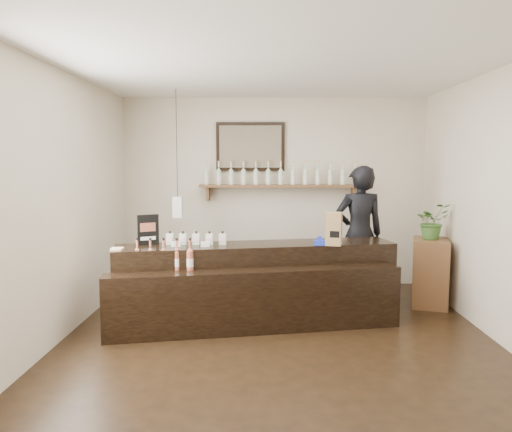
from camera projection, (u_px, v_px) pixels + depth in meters
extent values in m
plane|color=black|center=(278.00, 340.00, 5.18)|extent=(5.00, 5.00, 0.00)
plane|color=beige|center=(274.00, 192.00, 7.52)|extent=(4.50, 0.00, 4.50)
plane|color=beige|center=(293.00, 248.00, 2.55)|extent=(4.50, 0.00, 4.50)
plane|color=beige|center=(57.00, 206.00, 5.07)|extent=(0.00, 5.00, 5.00)
plane|color=beige|center=(503.00, 207.00, 5.00)|extent=(0.00, 5.00, 5.00)
plane|color=white|center=(279.00, 64.00, 4.88)|extent=(5.00, 5.00, 0.00)
cube|color=brown|center=(281.00, 186.00, 7.38)|extent=(2.40, 0.25, 0.04)
cube|color=brown|center=(208.00, 194.00, 7.43)|extent=(0.04, 0.20, 0.20)
cube|color=brown|center=(353.00, 194.00, 7.40)|extent=(0.04, 0.20, 0.20)
cube|color=black|center=(250.00, 147.00, 7.42)|extent=(1.02, 0.04, 0.72)
cube|color=#443D2C|center=(250.00, 147.00, 7.40)|extent=(0.92, 0.01, 0.62)
cube|color=white|center=(178.00, 207.00, 6.66)|extent=(0.12, 0.12, 0.28)
cylinder|color=black|center=(177.00, 143.00, 6.57)|extent=(0.01, 0.01, 1.41)
cylinder|color=silver|center=(206.00, 178.00, 7.38)|extent=(0.07, 0.07, 0.20)
cone|color=silver|center=(206.00, 169.00, 7.37)|extent=(0.07, 0.07, 0.05)
cylinder|color=silver|center=(206.00, 165.00, 7.36)|extent=(0.02, 0.02, 0.07)
cylinder|color=gold|center=(206.00, 162.00, 7.36)|extent=(0.03, 0.03, 0.02)
cylinder|color=white|center=(206.00, 179.00, 7.38)|extent=(0.07, 0.07, 0.09)
cylinder|color=silver|center=(219.00, 178.00, 7.38)|extent=(0.07, 0.07, 0.20)
cone|color=silver|center=(219.00, 169.00, 7.36)|extent=(0.07, 0.07, 0.05)
cylinder|color=silver|center=(219.00, 165.00, 7.36)|extent=(0.02, 0.02, 0.07)
cylinder|color=gold|center=(219.00, 162.00, 7.35)|extent=(0.03, 0.03, 0.02)
cylinder|color=white|center=(219.00, 179.00, 7.38)|extent=(0.07, 0.07, 0.09)
cylinder|color=silver|center=(231.00, 178.00, 7.37)|extent=(0.07, 0.07, 0.20)
cone|color=silver|center=(231.00, 169.00, 7.36)|extent=(0.07, 0.07, 0.05)
cylinder|color=silver|center=(231.00, 165.00, 7.35)|extent=(0.02, 0.02, 0.07)
cylinder|color=gold|center=(231.00, 162.00, 7.35)|extent=(0.03, 0.03, 0.02)
cylinder|color=white|center=(231.00, 179.00, 7.38)|extent=(0.07, 0.07, 0.09)
cylinder|color=silver|center=(243.00, 178.00, 7.37)|extent=(0.07, 0.07, 0.20)
cone|color=silver|center=(243.00, 169.00, 7.36)|extent=(0.07, 0.07, 0.05)
cylinder|color=silver|center=(243.00, 165.00, 7.35)|extent=(0.02, 0.02, 0.07)
cylinder|color=gold|center=(243.00, 162.00, 7.35)|extent=(0.03, 0.03, 0.02)
cylinder|color=white|center=(243.00, 179.00, 7.37)|extent=(0.07, 0.07, 0.09)
cylinder|color=silver|center=(256.00, 178.00, 7.37)|extent=(0.07, 0.07, 0.20)
cone|color=silver|center=(256.00, 169.00, 7.36)|extent=(0.07, 0.07, 0.05)
cylinder|color=silver|center=(256.00, 165.00, 7.35)|extent=(0.02, 0.02, 0.07)
cylinder|color=gold|center=(256.00, 162.00, 7.34)|extent=(0.03, 0.03, 0.02)
cylinder|color=white|center=(256.00, 179.00, 7.37)|extent=(0.07, 0.07, 0.09)
cylinder|color=silver|center=(268.00, 178.00, 7.37)|extent=(0.07, 0.07, 0.20)
cone|color=silver|center=(268.00, 169.00, 7.35)|extent=(0.07, 0.07, 0.05)
cylinder|color=silver|center=(268.00, 165.00, 7.35)|extent=(0.02, 0.02, 0.07)
cylinder|color=gold|center=(268.00, 162.00, 7.34)|extent=(0.03, 0.03, 0.02)
cylinder|color=white|center=(268.00, 179.00, 7.37)|extent=(0.07, 0.07, 0.09)
cylinder|color=silver|center=(281.00, 178.00, 7.36)|extent=(0.07, 0.07, 0.20)
cone|color=silver|center=(281.00, 169.00, 7.35)|extent=(0.07, 0.07, 0.05)
cylinder|color=silver|center=(281.00, 165.00, 7.34)|extent=(0.02, 0.02, 0.07)
cylinder|color=gold|center=(281.00, 162.00, 7.34)|extent=(0.03, 0.03, 0.02)
cylinder|color=white|center=(281.00, 179.00, 7.37)|extent=(0.07, 0.07, 0.09)
cylinder|color=silver|center=(293.00, 178.00, 7.36)|extent=(0.07, 0.07, 0.20)
cone|color=silver|center=(293.00, 169.00, 7.35)|extent=(0.07, 0.07, 0.05)
cylinder|color=silver|center=(293.00, 165.00, 7.34)|extent=(0.02, 0.02, 0.07)
cylinder|color=gold|center=(293.00, 162.00, 7.34)|extent=(0.03, 0.03, 0.02)
cylinder|color=white|center=(293.00, 179.00, 7.36)|extent=(0.07, 0.07, 0.09)
cylinder|color=silver|center=(305.00, 178.00, 7.36)|extent=(0.07, 0.07, 0.20)
cone|color=silver|center=(306.00, 169.00, 7.34)|extent=(0.07, 0.07, 0.05)
cylinder|color=silver|center=(306.00, 165.00, 7.34)|extent=(0.02, 0.02, 0.07)
cylinder|color=gold|center=(306.00, 162.00, 7.33)|extent=(0.03, 0.03, 0.02)
cylinder|color=white|center=(305.00, 179.00, 7.36)|extent=(0.07, 0.07, 0.09)
cylinder|color=silver|center=(318.00, 178.00, 7.35)|extent=(0.07, 0.07, 0.20)
cone|color=silver|center=(318.00, 169.00, 7.34)|extent=(0.07, 0.07, 0.05)
cylinder|color=silver|center=(318.00, 165.00, 7.34)|extent=(0.02, 0.02, 0.07)
cylinder|color=gold|center=(318.00, 162.00, 7.33)|extent=(0.03, 0.03, 0.02)
cylinder|color=white|center=(318.00, 179.00, 7.36)|extent=(0.07, 0.07, 0.09)
cylinder|color=silver|center=(330.00, 178.00, 7.35)|extent=(0.07, 0.07, 0.20)
cone|color=silver|center=(330.00, 169.00, 7.34)|extent=(0.07, 0.07, 0.05)
cylinder|color=silver|center=(331.00, 165.00, 7.33)|extent=(0.02, 0.02, 0.07)
cylinder|color=gold|center=(331.00, 162.00, 7.33)|extent=(0.03, 0.03, 0.02)
cylinder|color=white|center=(330.00, 179.00, 7.35)|extent=(0.07, 0.07, 0.09)
cylinder|color=silver|center=(343.00, 178.00, 7.35)|extent=(0.07, 0.07, 0.20)
cone|color=silver|center=(343.00, 169.00, 7.34)|extent=(0.07, 0.07, 0.05)
cylinder|color=silver|center=(343.00, 165.00, 7.33)|extent=(0.02, 0.02, 0.07)
cylinder|color=gold|center=(343.00, 162.00, 7.32)|extent=(0.03, 0.03, 0.02)
cylinder|color=white|center=(343.00, 179.00, 7.35)|extent=(0.07, 0.07, 0.09)
cylinder|color=silver|center=(355.00, 178.00, 7.35)|extent=(0.07, 0.07, 0.20)
cone|color=silver|center=(355.00, 169.00, 7.33)|extent=(0.07, 0.07, 0.05)
cylinder|color=silver|center=(355.00, 165.00, 7.33)|extent=(0.02, 0.02, 0.07)
cylinder|color=gold|center=(356.00, 162.00, 7.32)|extent=(0.03, 0.03, 0.02)
cylinder|color=white|center=(355.00, 179.00, 7.35)|extent=(0.07, 0.07, 0.09)
cube|color=black|center=(256.00, 282.00, 5.83)|extent=(3.28, 1.18, 0.90)
cube|color=black|center=(256.00, 301.00, 5.42)|extent=(3.22, 0.90, 0.68)
cube|color=white|center=(176.00, 244.00, 5.59)|extent=(0.10, 0.04, 0.05)
cube|color=white|center=(205.00, 244.00, 5.58)|extent=(0.10, 0.04, 0.05)
cube|color=beige|center=(118.00, 264.00, 5.40)|extent=(0.12, 0.12, 0.12)
cube|color=beige|center=(117.00, 253.00, 5.39)|extent=(0.12, 0.12, 0.12)
cube|color=silver|center=(170.00, 239.00, 5.74)|extent=(0.08, 0.08, 0.13)
cube|color=#F6BFC9|center=(169.00, 240.00, 5.70)|extent=(0.07, 0.00, 0.06)
cylinder|color=black|center=(170.00, 232.00, 5.74)|extent=(0.02, 0.02, 0.03)
cube|color=silver|center=(183.00, 239.00, 5.74)|extent=(0.08, 0.08, 0.13)
cube|color=#F6BFC9|center=(183.00, 240.00, 5.70)|extent=(0.07, 0.00, 0.06)
cylinder|color=black|center=(183.00, 232.00, 5.73)|extent=(0.02, 0.02, 0.03)
cube|color=silver|center=(196.00, 239.00, 5.74)|extent=(0.08, 0.08, 0.13)
cube|color=#F6BFC9|center=(196.00, 240.00, 5.70)|extent=(0.07, 0.00, 0.06)
cylinder|color=black|center=(196.00, 232.00, 5.73)|extent=(0.02, 0.02, 0.03)
cube|color=silver|center=(209.00, 239.00, 5.74)|extent=(0.08, 0.08, 0.13)
cube|color=#F6BFC9|center=(209.00, 240.00, 5.70)|extent=(0.07, 0.00, 0.06)
cylinder|color=black|center=(209.00, 232.00, 5.73)|extent=(0.02, 0.02, 0.03)
cube|color=silver|center=(223.00, 239.00, 5.74)|extent=(0.08, 0.08, 0.13)
cube|color=#F6BFC9|center=(222.00, 240.00, 5.69)|extent=(0.07, 0.00, 0.06)
cylinder|color=black|center=(223.00, 232.00, 5.73)|extent=(0.02, 0.02, 0.03)
cylinder|color=#B4563D|center=(138.00, 260.00, 5.39)|extent=(0.07, 0.07, 0.20)
cone|color=#B4563D|center=(137.00, 249.00, 5.38)|extent=(0.07, 0.07, 0.05)
cylinder|color=#B4563D|center=(137.00, 243.00, 5.37)|extent=(0.02, 0.02, 0.07)
cylinder|color=black|center=(137.00, 239.00, 5.37)|extent=(0.03, 0.03, 0.02)
cylinder|color=white|center=(138.00, 262.00, 5.39)|extent=(0.07, 0.07, 0.09)
cylinder|color=#B4563D|center=(151.00, 260.00, 5.39)|extent=(0.07, 0.07, 0.20)
cone|color=#B4563D|center=(150.00, 249.00, 5.37)|extent=(0.07, 0.07, 0.05)
cylinder|color=#B4563D|center=(150.00, 243.00, 5.37)|extent=(0.02, 0.02, 0.07)
cylinder|color=black|center=(150.00, 239.00, 5.36)|extent=(0.03, 0.03, 0.02)
cylinder|color=white|center=(151.00, 262.00, 5.39)|extent=(0.07, 0.07, 0.09)
cylinder|color=#B4563D|center=(164.00, 261.00, 5.39)|extent=(0.07, 0.07, 0.20)
cone|color=#B4563D|center=(164.00, 249.00, 5.37)|extent=(0.07, 0.07, 0.05)
cylinder|color=#B4563D|center=(163.00, 243.00, 5.37)|extent=(0.02, 0.02, 0.07)
cylinder|color=black|center=(163.00, 239.00, 5.36)|extent=(0.03, 0.03, 0.02)
cylinder|color=white|center=(164.00, 262.00, 5.39)|extent=(0.07, 0.07, 0.09)
cylinder|color=#B4563D|center=(177.00, 261.00, 5.38)|extent=(0.07, 0.07, 0.20)
cone|color=#B4563D|center=(177.00, 249.00, 5.37)|extent=(0.07, 0.07, 0.05)
cylinder|color=#B4563D|center=(177.00, 243.00, 5.36)|extent=(0.02, 0.02, 0.07)
cylinder|color=black|center=(177.00, 239.00, 5.36)|extent=(0.03, 0.03, 0.02)
cylinder|color=white|center=(177.00, 262.00, 5.39)|extent=(0.07, 0.07, 0.09)
cylinder|color=#B4563D|center=(190.00, 261.00, 5.38)|extent=(0.07, 0.07, 0.20)
cone|color=#B4563D|center=(190.00, 249.00, 5.37)|extent=(0.07, 0.07, 0.05)
cylinder|color=#B4563D|center=(190.00, 244.00, 5.36)|extent=(0.02, 0.02, 0.07)
cylinder|color=black|center=(190.00, 239.00, 5.36)|extent=(0.03, 0.03, 0.02)
cylinder|color=white|center=(190.00, 262.00, 5.38)|extent=(0.07, 0.07, 0.09)
cube|color=black|center=(148.00, 230.00, 5.71)|extent=(0.23, 0.14, 0.35)
cube|color=#9B5338|center=(148.00, 227.00, 5.69)|extent=(0.16, 0.09, 0.10)
cube|color=white|center=(148.00, 238.00, 5.71)|extent=(0.16, 0.09, 0.04)
cube|color=#A3794E|center=(334.00, 229.00, 5.65)|extent=(0.20, 0.17, 0.38)
cube|color=black|center=(335.00, 234.00, 5.59)|extent=(0.10, 0.03, 0.08)
cube|color=#1C33C6|center=(320.00, 243.00, 5.67)|extent=(0.13, 0.06, 0.06)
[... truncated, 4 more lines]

